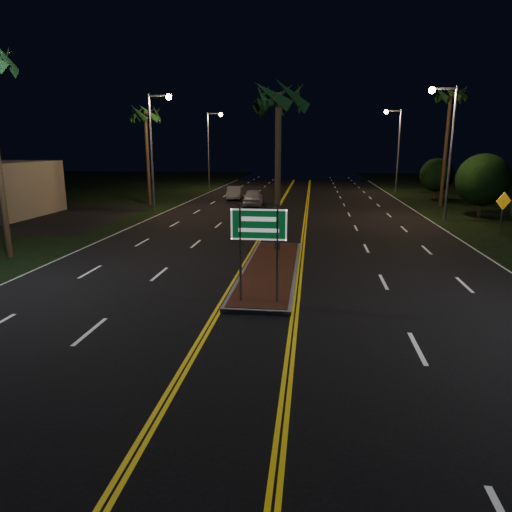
% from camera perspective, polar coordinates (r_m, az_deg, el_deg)
% --- Properties ---
extents(ground, '(120.00, 120.00, 0.00)m').
position_cam_1_polar(ground, '(12.63, -1.18, -10.38)').
color(ground, black).
rests_on(ground, ground).
extents(median_island, '(2.25, 10.25, 0.17)m').
position_cam_1_polar(median_island, '(19.17, 1.80, -1.68)').
color(median_island, gray).
rests_on(median_island, ground).
extents(highway_sign, '(1.80, 0.08, 3.20)m').
position_cam_1_polar(highway_sign, '(14.57, 0.34, 2.80)').
color(highway_sign, gray).
rests_on(highway_sign, ground).
extents(streetlight_left_mid, '(1.91, 0.44, 9.00)m').
position_cam_1_polar(streetlight_left_mid, '(37.49, -12.45, 14.10)').
color(streetlight_left_mid, gray).
rests_on(streetlight_left_mid, ground).
extents(streetlight_left_far, '(1.91, 0.44, 9.00)m').
position_cam_1_polar(streetlight_left_far, '(56.77, -5.62, 14.07)').
color(streetlight_left_far, gray).
rests_on(streetlight_left_far, ground).
extents(streetlight_right_mid, '(1.91, 0.44, 9.00)m').
position_cam_1_polar(streetlight_right_mid, '(34.60, 22.69, 13.46)').
color(streetlight_right_mid, gray).
rests_on(streetlight_right_mid, ground).
extents(streetlight_right_far, '(1.91, 0.44, 9.00)m').
position_cam_1_polar(streetlight_right_far, '(54.17, 17.04, 13.58)').
color(streetlight_right_far, gray).
rests_on(streetlight_right_far, ground).
extents(palm_median, '(2.40, 2.40, 8.30)m').
position_cam_1_polar(palm_median, '(22.09, 2.84, 19.15)').
color(palm_median, '#382819').
rests_on(palm_median, ground).
extents(palm_left_far, '(2.40, 2.40, 8.80)m').
position_cam_1_polar(palm_left_far, '(42.07, -13.67, 16.80)').
color(palm_left_far, '#382819').
rests_on(palm_left_far, ground).
extents(palm_right_far, '(2.40, 2.40, 10.30)m').
position_cam_1_polar(palm_right_far, '(43.08, 23.17, 17.91)').
color(palm_right_far, '#382819').
rests_on(palm_right_far, ground).
extents(shrub_mid, '(3.78, 3.78, 4.62)m').
position_cam_1_polar(shrub_mid, '(37.58, 26.50, 8.53)').
color(shrub_mid, '#382819').
rests_on(shrub_mid, ground).
extents(shrub_far, '(3.24, 3.24, 3.96)m').
position_cam_1_polar(shrub_far, '(49.03, 21.67, 9.39)').
color(shrub_far, '#382819').
rests_on(shrub_far, ground).
extents(car_near, '(2.52, 5.09, 1.64)m').
position_cam_1_polar(car_near, '(40.63, -0.42, 7.51)').
color(car_near, silver).
rests_on(car_near, ground).
extents(car_far, '(2.39, 4.57, 1.46)m').
position_cam_1_polar(car_far, '(45.57, -2.77, 8.04)').
color(car_far, '#ADAEB7').
rests_on(car_far, ground).
extents(warning_sign, '(0.99, 0.45, 2.54)m').
position_cam_1_polar(warning_sign, '(30.50, 28.47, 5.41)').
color(warning_sign, gray).
rests_on(warning_sign, ground).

